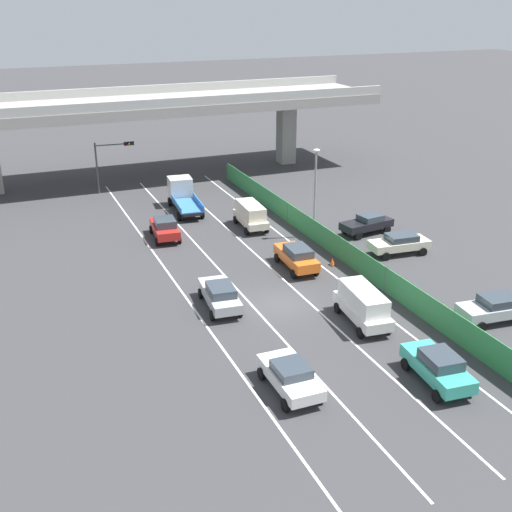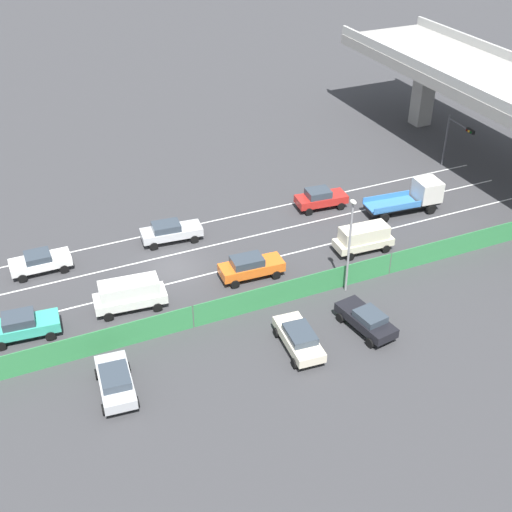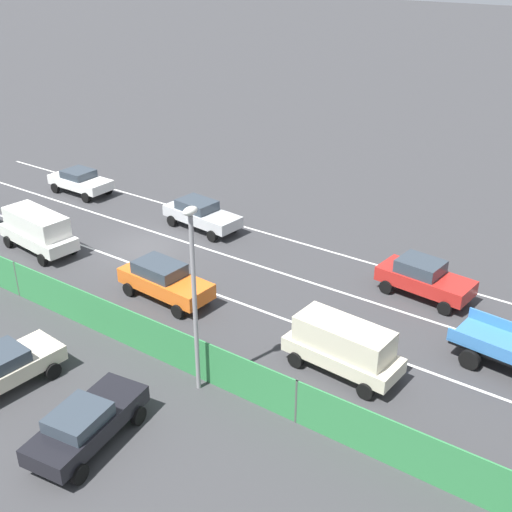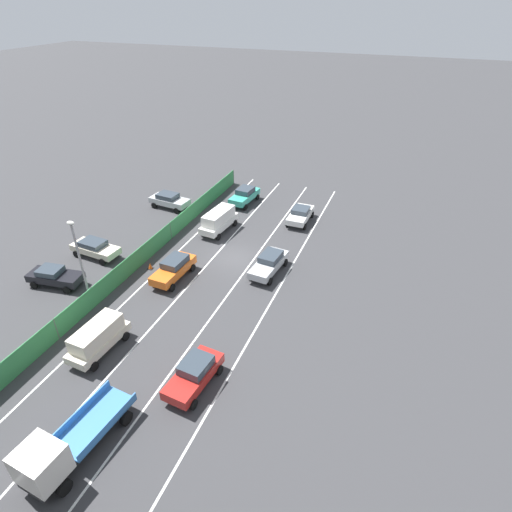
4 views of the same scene
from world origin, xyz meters
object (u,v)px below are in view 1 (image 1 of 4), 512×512
Objects in this scene: traffic_light at (111,156)px; flatbed_truck_blue at (182,194)px; parked_sedan_dark at (367,223)px; car_van_white at (363,304)px; parked_wagon_silver at (496,307)px; car_taxi_orange at (297,256)px; car_taxi_teal at (438,366)px; parked_sedan_cream at (400,243)px; traffic_cone at (332,262)px; car_sedan_red at (165,227)px; car_sedan_silver at (220,294)px; car_van_cream at (251,214)px; street_lamp at (315,184)px; car_hatchback_white at (290,376)px.

flatbed_truck_blue is at bearing -56.90° from traffic_light.
car_van_white is at bearing -122.58° from parked_sedan_dark.
car_taxi_orange is at bearing 122.59° from parked_wagon_silver.
car_taxi_teal reaches higher than parked_sedan_cream.
car_taxi_teal reaches higher than traffic_cone.
car_sedan_red is at bearing 111.11° from car_van_white.
car_taxi_teal is at bearing -88.99° from car_van_white.
car_sedan_silver is 17.55m from parked_sedan_dark.
car_van_cream is 8.26m from flatbed_truck_blue.
street_lamp reaches higher than parked_sedan_dark.
car_sedan_silver is at bearing -140.89° from street_lamp.
parked_wagon_silver is at bearing -70.95° from car_van_cream.
car_sedan_silver is at bearing 144.33° from car_van_white.
car_taxi_orange is 11.84m from car_sedan_red.
car_taxi_teal is 0.70× the size of flatbed_truck_blue.
car_van_cream is 22.16m from parked_wagon_silver.
car_taxi_orange is at bearing -127.38° from street_lamp.
parked_sedan_cream is (0.89, 11.29, -0.03)m from parked_wagon_silver.
car_van_white is at bearing -90.60° from car_van_cream.
street_lamp is 12.35× the size of traffic_cone.
car_hatchback_white is at bearing -126.07° from traffic_cone.
parked_sedan_dark is 0.64× the size of street_lamp.
car_taxi_teal is 8.38m from parked_wagon_silver.
street_lamp reaches higher than car_taxi_teal.
street_lamp reaches higher than car_van_cream.
car_sedan_red is 7.28m from car_van_cream.
car_hatchback_white is (-6.95, -13.62, -0.10)m from car_taxi_orange.
street_lamp reaches higher than parked_wagon_silver.
traffic_light is (-16.68, 24.53, 2.72)m from parked_sedan_cream.
parked_wagon_silver is at bearing -28.79° from car_sedan_silver.
car_sedan_red is 0.97× the size of parked_sedan_dark.
car_sedan_silver is at bearing -90.23° from car_sedan_red.
car_taxi_teal is (0.18, -15.81, -0.01)m from car_taxi_orange.
parked_sedan_dark reaches higher than car_hatchback_white.
car_sedan_silver is 14.13m from car_taxi_teal.
parked_sedan_cream is at bearing 12.03° from car_sedan_silver.
street_lamp reaches higher than car_sedan_silver.
street_lamp reaches higher than flatbed_truck_blue.
parked_sedan_dark is 26.07m from traffic_light.
parked_sedan_cream is at bearing 0.17° from traffic_cone.
car_taxi_teal is at bearing -100.61° from street_lamp.
car_sedan_red is 0.90× the size of car_van_white.
flatbed_truck_blue is 1.43× the size of parked_sedan_dark.
car_taxi_orange reaches higher than car_sedan_silver.
traffic_cone is (-5.70, -0.02, -0.61)m from parked_sedan_cream.
flatbed_truck_blue is 17.12m from parked_sedan_dark.
street_lamp reaches higher than traffic_cone.
car_van_cream reaches higher than car_taxi_orange.
car_hatchback_white is at bearing -96.61° from flatbed_truck_blue.
car_van_cream is at bearing 149.48° from parked_sedan_dark.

